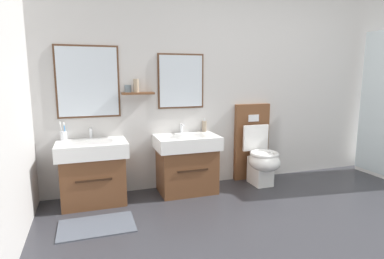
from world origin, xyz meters
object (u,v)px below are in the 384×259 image
Objects in this scene: vanity_sink_right at (186,162)px; soap_dispenser at (204,126)px; toilet at (258,154)px; toothbrush_cup at (64,135)px; vanity_sink_left at (93,171)px.

vanity_sink_right is 4.33× the size of soap_dispenser.
toothbrush_cup is (-2.30, 0.16, 0.35)m from toilet.
toilet reaches higher than vanity_sink_right.
vanity_sink_right is at bearing -147.60° from soap_dispenser.
vanity_sink_left is 1.06m from vanity_sink_right.
vanity_sink_left is at bearing 180.00° from vanity_sink_right.
toilet is (0.96, 0.01, 0.02)m from vanity_sink_right.
soap_dispenser reaches higher than vanity_sink_left.
soap_dispenser is (1.63, 0.01, 0.02)m from toothbrush_cup.
vanity_sink_left is 0.50m from toothbrush_cup.
toothbrush_cup reaches higher than vanity_sink_right.
toilet is at bearing -4.01° from toothbrush_cup.
vanity_sink_right is (1.06, 0.00, 0.00)m from vanity_sink_left.
toilet reaches higher than vanity_sink_left.
toilet is (2.02, 0.01, 0.02)m from vanity_sink_left.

